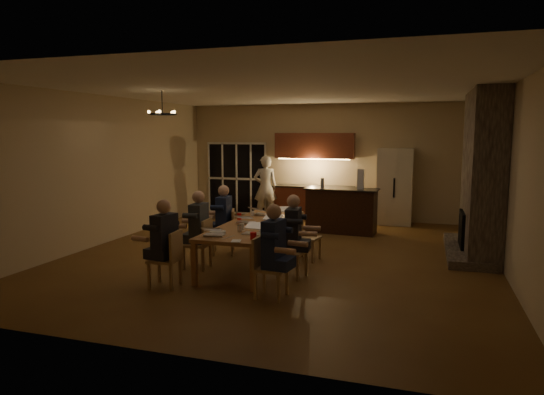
{
  "coord_description": "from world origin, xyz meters",
  "views": [
    {
      "loc": [
        2.64,
        -8.93,
        2.38
      ],
      "look_at": [
        -0.28,
        0.3,
        1.1
      ],
      "focal_mm": 32.0,
      "sensor_mm": 36.0,
      "label": 1
    }
  ],
  "objects_px": {
    "laptop_a": "(214,228)",
    "redcup_near": "(253,236)",
    "mug_front": "(242,227)",
    "redcup_mid": "(239,216)",
    "person_right_near": "(274,251)",
    "chandelier": "(162,114)",
    "dining_table": "(255,244)",
    "laptop_d": "(271,219)",
    "standing_person": "(265,188)",
    "person_right_mid": "(293,235)",
    "plate_far": "(287,218)",
    "laptop_e": "(261,209)",
    "refrigerator": "(395,186)",
    "person_left_far": "(224,220)",
    "plate_near": "(266,231)",
    "laptop_f": "(283,210)",
    "chair_left_near": "(164,259)",
    "person_left_near": "(165,243)",
    "person_left_mid": "(199,229)",
    "chair_right_near": "(271,268)",
    "can_silver": "(240,229)",
    "mug_mid": "(273,216)",
    "chair_right_mid": "(292,251)",
    "chair_left_far": "(223,232)",
    "chair_left_mid": "(197,244)",
    "chair_right_far": "(308,237)",
    "can_cola": "(274,209)",
    "laptop_c": "(246,217)",
    "bar_blender": "(361,179)",
    "plate_left": "(218,232)",
    "bar_island": "(341,211)",
    "mug_back": "(252,214)",
    "bar_bottle": "(322,183)"
  },
  "relations": [
    {
      "from": "dining_table",
      "to": "laptop_d",
      "type": "height_order",
      "value": "laptop_d"
    },
    {
      "from": "redcup_near",
      "to": "plate_near",
      "type": "distance_m",
      "value": 0.67
    },
    {
      "from": "laptop_c",
      "to": "chandelier",
      "type": "bearing_deg",
      "value": -1.71
    },
    {
      "from": "chair_right_near",
      "to": "can_silver",
      "type": "relative_size",
      "value": 7.42
    },
    {
      "from": "laptop_c",
      "to": "can_cola",
      "type": "relative_size",
      "value": 2.67
    },
    {
      "from": "bar_bottle",
      "to": "can_cola",
      "type": "bearing_deg",
      "value": -108.78
    },
    {
      "from": "chair_left_near",
      "to": "bar_bottle",
      "type": "relative_size",
      "value": 3.71
    },
    {
      "from": "chandelier",
      "to": "mug_front",
      "type": "xyz_separation_m",
      "value": [
        1.87,
        -0.68,
        -1.95
      ]
    },
    {
      "from": "redcup_mid",
      "to": "can_silver",
      "type": "relative_size",
      "value": 1.0
    },
    {
      "from": "person_right_mid",
      "to": "standing_person",
      "type": "relative_size",
      "value": 0.78
    },
    {
      "from": "plate_near",
      "to": "plate_left",
      "type": "bearing_deg",
      "value": -158.24
    },
    {
      "from": "chair_left_far",
      "to": "refrigerator",
      "type": "bearing_deg",
      "value": 125.52
    },
    {
      "from": "mug_back",
      "to": "can_cola",
      "type": "relative_size",
      "value": 0.83
    },
    {
      "from": "laptop_a",
      "to": "redcup_near",
      "type": "bearing_deg",
      "value": 161.54
    },
    {
      "from": "redcup_mid",
      "to": "person_right_near",
      "type": "bearing_deg",
      "value": -56.56
    },
    {
      "from": "chair_left_far",
      "to": "redcup_mid",
      "type": "relative_size",
      "value": 7.42
    },
    {
      "from": "person_right_mid",
      "to": "plate_far",
      "type": "distance_m",
      "value": 1.35
    },
    {
      "from": "person_right_near",
      "to": "chair_left_mid",
      "type": "bearing_deg",
      "value": 65.44
    },
    {
      "from": "standing_person",
      "to": "laptop_f",
      "type": "distance_m",
      "value": 3.9
    },
    {
      "from": "laptop_c",
      "to": "mug_front",
      "type": "distance_m",
      "value": 0.64
    },
    {
      "from": "chair_left_mid",
      "to": "chair_left_near",
      "type": "bearing_deg",
      "value": -4.16
    },
    {
      "from": "chair_left_mid",
      "to": "chair_right_far",
      "type": "distance_m",
      "value": 2.08
    },
    {
      "from": "bar_island",
      "to": "dining_table",
      "type": "bearing_deg",
      "value": -103.26
    },
    {
      "from": "standing_person",
      "to": "redcup_near",
      "type": "distance_m",
      "value": 6.07
    },
    {
      "from": "can_silver",
      "to": "mug_mid",
      "type": "bearing_deg",
      "value": 83.31
    },
    {
      "from": "mug_front",
      "to": "redcup_mid",
      "type": "bearing_deg",
      "value": 114.07
    },
    {
      "from": "person_right_near",
      "to": "chandelier",
      "type": "distance_m",
      "value": 3.9
    },
    {
      "from": "laptop_e",
      "to": "refrigerator",
      "type": "bearing_deg",
      "value": -96.64
    },
    {
      "from": "person_left_far",
      "to": "plate_near",
      "type": "relative_size",
      "value": 5.71
    },
    {
      "from": "person_left_far",
      "to": "chair_right_mid",
      "type": "bearing_deg",
      "value": 50.52
    },
    {
      "from": "chair_right_far",
      "to": "person_left_far",
      "type": "xyz_separation_m",
      "value": [
        -1.69,
        -0.03,
        0.24
      ]
    },
    {
      "from": "person_right_near",
      "to": "laptop_f",
      "type": "distance_m",
      "value": 2.7
    },
    {
      "from": "mug_front",
      "to": "bar_blender",
      "type": "xyz_separation_m",
      "value": [
        1.52,
        3.85,
        0.52
      ]
    },
    {
      "from": "plate_left",
      "to": "chair_right_near",
      "type": "bearing_deg",
      "value": -32.47
    },
    {
      "from": "person_left_mid",
      "to": "mug_front",
      "type": "relative_size",
      "value": 13.8
    },
    {
      "from": "person_right_near",
      "to": "bar_blender",
      "type": "bearing_deg",
      "value": -0.06
    },
    {
      "from": "mug_front",
      "to": "chair_right_mid",
      "type": "bearing_deg",
      "value": -2.15
    },
    {
      "from": "laptop_a",
      "to": "mug_front",
      "type": "relative_size",
      "value": 3.2
    },
    {
      "from": "dining_table",
      "to": "chair_right_far",
      "type": "height_order",
      "value": "chair_right_far"
    },
    {
      "from": "chair_left_far",
      "to": "laptop_f",
      "type": "xyz_separation_m",
      "value": [
        1.1,
        0.47,
        0.42
      ]
    },
    {
      "from": "person_left_near",
      "to": "person_left_mid",
      "type": "height_order",
      "value": "same"
    },
    {
      "from": "chair_left_near",
      "to": "person_left_far",
      "type": "height_order",
      "value": "person_left_far"
    },
    {
      "from": "person_left_near",
      "to": "redcup_near",
      "type": "relative_size",
      "value": 11.5
    },
    {
      "from": "chair_left_mid",
      "to": "person_left_far",
      "type": "xyz_separation_m",
      "value": [
        0.05,
        1.11,
        0.24
      ]
    },
    {
      "from": "standing_person",
      "to": "redcup_mid",
      "type": "distance_m",
      "value": 4.29
    },
    {
      "from": "refrigerator",
      "to": "chair_left_mid",
      "type": "distance_m",
      "value": 6.29
    },
    {
      "from": "can_cola",
      "to": "chair_left_near",
      "type": "bearing_deg",
      "value": -104.78
    },
    {
      "from": "mug_front",
      "to": "plate_far",
      "type": "relative_size",
      "value": 0.36
    },
    {
      "from": "chair_left_near",
      "to": "mug_mid",
      "type": "distance_m",
      "value": 2.53
    },
    {
      "from": "person_left_far",
      "to": "plate_near",
      "type": "distance_m",
      "value": 1.7
    }
  ]
}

